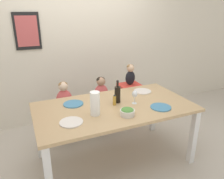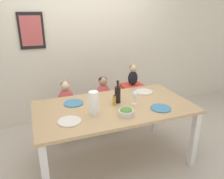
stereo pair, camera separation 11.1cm
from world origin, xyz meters
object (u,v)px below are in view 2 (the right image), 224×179
chair_far_center (103,108)px  dinner_plate_front_right (161,108)px  person_child_left (66,96)px  salad_bowl_large (126,112)px  dinner_plate_front_left (69,121)px  person_child_center (103,91)px  dinner_plate_back_left (74,103)px  wine_bottle (118,94)px  chair_right_highchair (132,94)px  chair_far_left (67,114)px  dinner_plate_back_right (144,92)px  wine_glass_near (135,95)px  paper_towel_roll (94,103)px  person_baby_right (133,74)px

chair_far_center → dinner_plate_front_right: 1.15m
person_child_left → salad_bowl_large: person_child_left is taller
salad_bowl_large → dinner_plate_front_left: bearing=172.4°
person_child_center → salad_bowl_large: bearing=-95.0°
dinner_plate_back_left → dinner_plate_front_right: size_ratio=1.00×
wine_bottle → dinner_plate_front_right: (0.40, -0.34, -0.10)m
chair_far_center → dinner_plate_front_right: size_ratio=1.88×
chair_right_highchair → person_child_left: 1.07m
chair_far_left → dinner_plate_back_right: dinner_plate_back_right is taller
chair_far_center → salad_bowl_large: salad_bowl_large is taller
chair_far_left → person_child_left: (0.00, 0.00, 0.30)m
wine_glass_near → dinner_plate_front_right: size_ratio=0.70×
person_child_center → paper_towel_roll: bearing=-114.5°
chair_far_left → paper_towel_roll: bearing=-79.6°
chair_far_center → dinner_plate_back_right: bearing=-48.4°
person_baby_right → dinner_plate_back_left: size_ratio=1.39×
chair_far_center → person_baby_right: size_ratio=1.35×
chair_far_left → dinner_plate_back_right: size_ratio=1.88×
person_child_center → wine_glass_near: 0.83m
chair_far_center → wine_glass_near: size_ratio=2.68×
paper_towel_roll → dinner_plate_back_right: 0.93m
wine_glass_near → person_child_left: bearing=131.4°
dinner_plate_front_left → dinner_plate_back_left: same height
chair_far_center → person_baby_right: (0.50, 0.00, 0.52)m
person_child_left → dinner_plate_back_right: (1.00, -0.49, 0.10)m
person_baby_right → paper_towel_roll: 1.26m
paper_towel_roll → chair_right_highchair: bearing=44.5°
dinner_plate_back_right → dinner_plate_front_left: bearing=-157.1°
chair_right_highchair → wine_bottle: bearing=-128.4°
paper_towel_roll → dinner_plate_front_left: (-0.28, -0.07, -0.13)m
dinner_plate_back_right → chair_far_left: bearing=154.0°
person_child_center → dinner_plate_back_left: bearing=-136.7°
wine_glass_near → dinner_plate_front_left: size_ratio=0.70×
wine_bottle → wine_glass_near: (0.18, -0.11, 0.01)m
person_child_center → dinner_plate_front_right: size_ratio=1.84×
person_baby_right → wine_bottle: (-0.54, -0.68, -0.02)m
person_baby_right → dinner_plate_back_left: (-1.05, -0.52, -0.12)m
person_child_left → dinner_plate_back_left: 0.53m
paper_towel_roll → wine_glass_near: size_ratio=1.57×
person_child_center → wine_bottle: size_ratio=1.57×
person_child_center → wine_glass_near: wine_glass_near is taller
person_child_center → wine_bottle: wine_bottle is taller
wine_glass_near → salad_bowl_large: (-0.22, -0.25, -0.07)m
dinner_plate_back_left → person_baby_right: bearing=26.5°
chair_far_left → person_baby_right: size_ratio=1.35×
person_child_center → salad_bowl_large: (-0.09, -1.04, 0.14)m
person_child_left → paper_towel_roll: size_ratio=1.68×
person_child_left → person_baby_right: person_baby_right is taller
chair_far_center → wine_bottle: (-0.04, -0.68, 0.50)m
chair_right_highchair → wine_glass_near: wine_glass_near is taller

